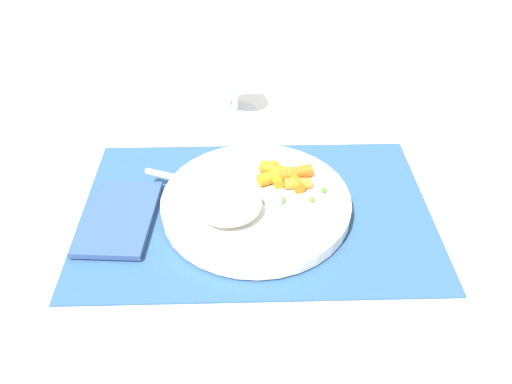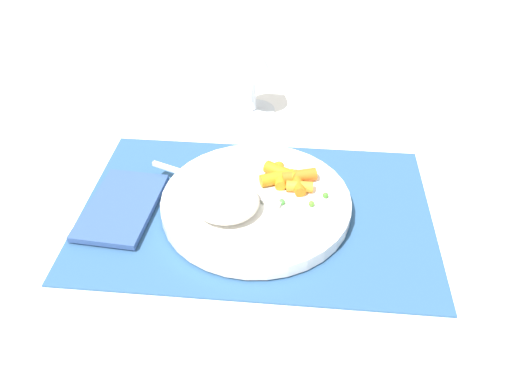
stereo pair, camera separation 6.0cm
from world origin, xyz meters
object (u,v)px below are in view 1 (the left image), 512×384
(carrot_portion, at_px, (285,175))
(napkin, at_px, (119,217))
(plate, at_px, (256,203))
(wine_glass, at_px, (234,59))
(rice_mound, at_px, (229,204))
(fork, at_px, (226,189))

(carrot_portion, relative_size, napkin, 0.56)
(plate, relative_size, wine_glass, 1.76)
(plate, height_order, rice_mound, rice_mound)
(carrot_portion, bearing_deg, wine_glass, 106.95)
(plate, relative_size, fork, 1.31)
(rice_mound, relative_size, napkin, 0.60)
(rice_mound, bearing_deg, napkin, 176.18)
(fork, xyz_separation_m, wine_glass, (0.01, 0.25, 0.07))
(napkin, bearing_deg, fork, 13.16)
(rice_mound, xyz_separation_m, napkin, (-0.15, 0.01, -0.03))
(wine_glass, relative_size, napkin, 1.00)
(rice_mound, relative_size, fork, 0.45)
(napkin, bearing_deg, rice_mound, -3.82)
(plate, xyz_separation_m, rice_mound, (-0.04, -0.03, 0.02))
(plate, distance_m, napkin, 0.18)
(fork, bearing_deg, plate, -21.13)
(rice_mound, relative_size, wine_glass, 0.60)
(plate, height_order, carrot_portion, carrot_portion)
(fork, height_order, wine_glass, wine_glass)
(rice_mound, xyz_separation_m, fork, (-0.00, 0.04, -0.01))
(carrot_portion, bearing_deg, fork, -165.23)
(carrot_portion, relative_size, fork, 0.42)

